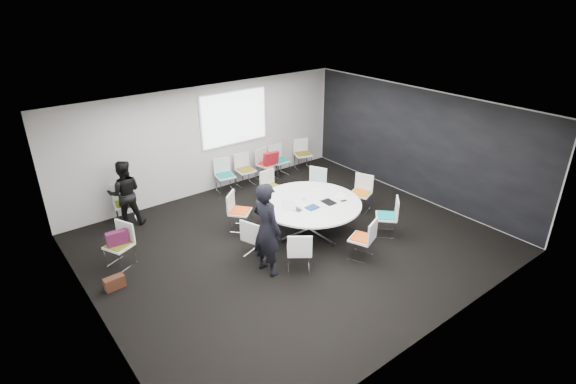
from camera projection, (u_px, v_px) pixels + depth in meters
room_shell at (296, 182)px, 9.11m from camera, size 8.08×7.08×2.88m
conference_table at (310, 210)px, 9.87m from camera, size 2.26×2.26×0.73m
projection_screen at (234, 118)px, 11.79m from camera, size 1.90×0.03×1.35m
chair_ring_a at (360, 200)px, 10.94m from camera, size 0.59×0.60×0.88m
chair_ring_b at (315, 192)px, 11.34m from camera, size 0.61×0.61×0.88m
chair_ring_c at (272, 195)px, 11.21m from camera, size 0.51×0.50×0.88m
chair_ring_d at (240, 218)px, 10.08m from camera, size 0.64×0.64×0.88m
chair_ring_e at (256, 245)px, 9.05m from camera, size 0.58×0.58×0.88m
chair_ring_f at (299, 258)px, 8.61m from camera, size 0.64×0.63×0.88m
chair_ring_g at (362, 246)px, 9.02m from camera, size 0.59×0.59×0.88m
chair_ring_h at (386, 223)px, 9.87m from camera, size 0.64×0.64×0.88m
chair_back_a at (225, 182)px, 11.93m from camera, size 0.53×0.52×0.88m
chair_back_b at (246, 176)px, 12.28m from camera, size 0.49×0.48×0.88m
chair_back_c at (267, 170)px, 12.68m from camera, size 0.56×0.55×0.88m
chair_back_d at (279, 166)px, 12.93m from camera, size 0.47×0.46×0.88m
chair_back_e at (303, 160)px, 13.42m from camera, size 0.58×0.58×0.88m
chair_spare_left at (121, 253)px, 8.79m from camera, size 0.60×0.61×0.88m
chair_person_back at (126, 210)px, 10.43m from camera, size 0.54×0.53×0.88m
person_main at (267, 229)px, 8.32m from camera, size 0.52×0.72×1.86m
person_back at (125, 193)px, 10.10m from camera, size 0.91×0.82×1.55m
laptop at (297, 208)px, 9.51m from camera, size 0.20×0.31×0.02m
laptop_lid at (289, 204)px, 9.40m from camera, size 0.17×0.27×0.22m
notebook_black at (329, 202)px, 9.77m from camera, size 0.23×0.31×0.02m
tablet_folio at (312, 207)px, 9.53m from camera, size 0.27×0.21×0.03m
papers_right at (317, 191)px, 10.33m from camera, size 0.35×0.36×0.00m
papers_front at (341, 196)px, 10.09m from camera, size 0.35×0.30×0.00m
cup at (303, 198)px, 9.86m from camera, size 0.08×0.08×0.09m
phone at (344, 201)px, 9.84m from camera, size 0.15×0.10×0.01m
maroon_bag at (117, 238)px, 8.63m from camera, size 0.41×0.17×0.28m
brown_bag at (115, 283)px, 8.17m from camera, size 0.37×0.17×0.24m
red_jacket at (271, 158)px, 12.34m from camera, size 0.46×0.22×0.36m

